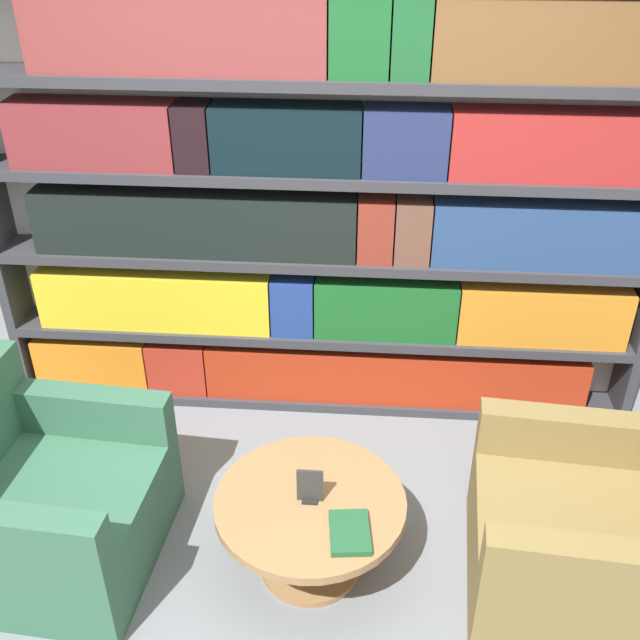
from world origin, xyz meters
name	(u,v)px	position (x,y,z in m)	size (l,w,h in m)	color
ground_plane	(291,621)	(0.00, 0.00, 0.00)	(14.00, 14.00, 0.00)	slate
bookshelf	(324,220)	(0.02, 1.49, 1.08)	(3.33, 0.30, 2.21)	silver
armchair_left	(46,504)	(-1.07, 0.27, 0.29)	(0.88, 0.90, 0.82)	#336047
armchair_right	(588,537)	(1.18, 0.27, 0.29)	(0.89, 0.91, 0.82)	olive
coffee_table	(310,519)	(0.05, 0.28, 0.28)	(0.78, 0.78, 0.40)	olive
table_sign	(310,488)	(0.05, 0.28, 0.46)	(0.11, 0.06, 0.16)	black
stray_book	(350,532)	(0.22, 0.11, 0.41)	(0.18, 0.23, 0.03)	#1E512D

